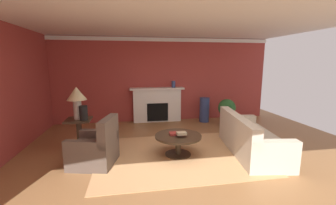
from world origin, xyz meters
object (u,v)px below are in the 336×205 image
at_px(potted_plant, 227,110).
at_px(coffee_table, 178,140).
at_px(armchair_near_window, 96,149).
at_px(vase_on_side_table, 84,113).
at_px(fireplace, 157,106).
at_px(table_lamp, 77,97).
at_px(vase_tall_corner, 204,110).
at_px(vase_mantel_right, 173,84).
at_px(side_table, 79,131).
at_px(sofa, 250,140).

bearing_deg(potted_plant, coffee_table, -134.30).
relative_size(armchair_near_window, potted_plant, 1.16).
height_order(vase_on_side_table, potted_plant, vase_on_side_table).
distance_m(fireplace, table_lamp, 3.02).
bearing_deg(vase_tall_corner, coffee_table, -119.78).
height_order(armchair_near_window, vase_on_side_table, vase_on_side_table).
height_order(armchair_near_window, vase_mantel_right, vase_mantel_right).
height_order(table_lamp, potted_plant, table_lamp).
xyz_separation_m(vase_on_side_table, potted_plant, (4.11, 1.44, -0.37)).
distance_m(side_table, vase_tall_corner, 4.07).
distance_m(armchair_near_window, vase_on_side_table, 1.06).
relative_size(sofa, vase_mantel_right, 9.92).
relative_size(side_table, vase_tall_corner, 0.84).
relative_size(side_table, table_lamp, 0.93).
height_order(armchair_near_window, table_lamp, table_lamp).
bearing_deg(coffee_table, vase_tall_corner, 60.22).
xyz_separation_m(vase_on_side_table, vase_mantel_right, (2.49, 2.14, 0.41)).
bearing_deg(sofa, coffee_table, 175.25).
distance_m(table_lamp, vase_mantel_right, 3.33).
bearing_deg(vase_mantel_right, fireplace, 174.87).
xyz_separation_m(sofa, potted_plant, (0.47, 2.26, 0.19)).
height_order(coffee_table, vase_tall_corner, vase_tall_corner).
height_order(coffee_table, vase_mantel_right, vase_mantel_right).
bearing_deg(sofa, vase_mantel_right, 111.31).
relative_size(fireplace, armchair_near_window, 1.86).
relative_size(sofa, table_lamp, 2.94).
xyz_separation_m(armchair_near_window, coffee_table, (1.69, 0.16, 0.03)).
distance_m(fireplace, armchair_near_window, 3.43).
xyz_separation_m(fireplace, vase_on_side_table, (-1.94, -2.19, 0.32)).
xyz_separation_m(armchair_near_window, side_table, (-0.50, 0.96, 0.09)).
bearing_deg(table_lamp, potted_plant, 17.23).
height_order(table_lamp, vase_tall_corner, table_lamp).
height_order(vase_mantel_right, vase_tall_corner, vase_mantel_right).
bearing_deg(fireplace, sofa, -60.46).
relative_size(fireplace, table_lamp, 2.40).
bearing_deg(fireplace, armchair_near_window, -117.71).
bearing_deg(vase_on_side_table, fireplace, 48.49).
relative_size(fireplace, coffee_table, 1.80).
distance_m(side_table, table_lamp, 0.82).
bearing_deg(potted_plant, table_lamp, -162.77).
relative_size(sofa, coffee_table, 2.21).
height_order(sofa, side_table, sofa).
height_order(side_table, vase_on_side_table, vase_on_side_table).
xyz_separation_m(sofa, side_table, (-3.79, 0.93, 0.10)).
xyz_separation_m(fireplace, vase_tall_corner, (1.57, -0.30, -0.14)).
bearing_deg(vase_on_side_table, potted_plant, 19.32).
height_order(armchair_near_window, side_table, armchair_near_window).
xyz_separation_m(sofa, armchair_near_window, (-3.29, -0.02, 0.01)).
bearing_deg(vase_tall_corner, table_lamp, -154.20).
xyz_separation_m(side_table, vase_on_side_table, (0.15, -0.12, 0.47)).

